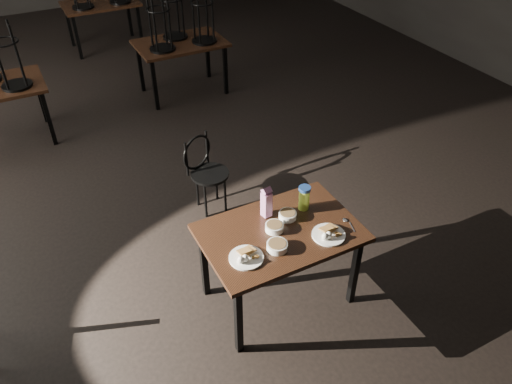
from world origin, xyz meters
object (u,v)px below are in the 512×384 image
main_table (280,238)px  bentwood_chair (205,168)px  water_bottle (304,198)px  juice_carton (266,203)px

main_table → bentwood_chair: bearing=91.8°
main_table → water_bottle: (0.30, 0.15, 0.19)m
water_bottle → bentwood_chair: 1.36m
juice_carton → bentwood_chair: juice_carton is taller
main_table → water_bottle: bearing=26.7°
juice_carton → water_bottle: juice_carton is taller
juice_carton → water_bottle: bearing=-11.6°
main_table → bentwood_chair: bentwood_chair is taller
juice_carton → water_bottle: size_ratio=1.30×
juice_carton → bentwood_chair: bearing=91.8°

